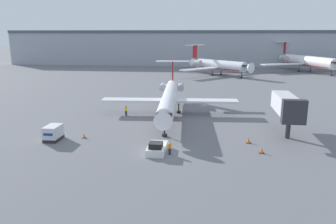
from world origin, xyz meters
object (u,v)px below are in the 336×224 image
(airplane_parked_far_left, at_px, (219,65))
(pushback_tug, at_px, (157,148))
(luggage_cart, at_px, (53,133))
(traffic_cone_left, at_px, (84,136))
(jet_bridge, at_px, (287,106))
(airplane_parked_far_right, at_px, (307,61))
(traffic_cone_right, at_px, (249,140))
(traffic_cone_mid, at_px, (262,150))
(worker_by_wing, at_px, (126,110))
(airplane_main, at_px, (169,98))
(worker_near_tug, at_px, (170,148))

(airplane_parked_far_left, bearing_deg, pushback_tug, -96.86)
(luggage_cart, distance_m, traffic_cone_left, 4.30)
(jet_bridge, bearing_deg, luggage_cart, -168.34)
(pushback_tug, distance_m, airplane_parked_far_right, 106.70)
(airplane_parked_far_right, bearing_deg, jet_bridge, -107.26)
(traffic_cone_left, bearing_deg, traffic_cone_right, 1.56)
(traffic_cone_mid, bearing_deg, worker_by_wing, 142.18)
(traffic_cone_left, xyz_separation_m, airplane_parked_far_right, (56.37, 92.16, 3.84))
(traffic_cone_mid, bearing_deg, jet_bridge, 61.58)
(traffic_cone_mid, xyz_separation_m, jet_bridge, (4.66, 8.61, 4.08))
(worker_by_wing, relative_size, traffic_cone_mid, 2.43)
(luggage_cart, distance_m, jet_bridge, 34.26)
(airplane_main, distance_m, worker_by_wing, 8.40)
(airplane_main, bearing_deg, airplane_parked_far_left, 80.12)
(luggage_cart, xyz_separation_m, traffic_cone_right, (27.53, 2.12, -0.67))
(airplane_main, relative_size, luggage_cart, 10.80)
(airplane_main, bearing_deg, traffic_cone_left, -123.77)
(luggage_cart, height_order, airplane_parked_far_left, airplane_parked_far_left)
(worker_near_tug, bearing_deg, pushback_tug, 162.46)
(traffic_cone_mid, bearing_deg, traffic_cone_left, 172.64)
(airplane_parked_far_right, relative_size, jet_bridge, 3.62)
(worker_near_tug, height_order, traffic_cone_right, worker_near_tug)
(luggage_cart, distance_m, traffic_cone_right, 27.62)
(pushback_tug, height_order, worker_by_wing, worker_by_wing)
(pushback_tug, bearing_deg, traffic_cone_left, 158.28)
(jet_bridge, bearing_deg, traffic_cone_mid, -118.42)
(traffic_cone_right, height_order, jet_bridge, jet_bridge)
(worker_by_wing, distance_m, traffic_cone_right, 24.65)
(pushback_tug, height_order, traffic_cone_mid, pushback_tug)
(airplane_parked_far_left, bearing_deg, airplane_main, -99.88)
(traffic_cone_left, relative_size, airplane_parked_far_right, 0.02)
(pushback_tug, xyz_separation_m, airplane_parked_far_left, (9.82, 81.68, 3.11))
(airplane_parked_far_left, bearing_deg, luggage_cart, -107.82)
(pushback_tug, xyz_separation_m, jet_bridge, (17.95, 9.98, 3.86))
(luggage_cart, height_order, airplane_parked_far_right, airplane_parked_far_right)
(worker_near_tug, height_order, airplane_parked_far_left, airplane_parked_far_left)
(worker_near_tug, xyz_separation_m, worker_by_wing, (-10.42, 18.99, 0.11))
(traffic_cone_mid, distance_m, airplane_parked_far_right, 100.53)
(traffic_cone_right, distance_m, airplane_parked_far_left, 76.57)
(worker_near_tug, bearing_deg, airplane_parked_far_left, 84.37)
(airplane_main, height_order, traffic_cone_left, airplane_main)
(traffic_cone_left, relative_size, traffic_cone_mid, 0.90)
(traffic_cone_left, distance_m, jet_bridge, 30.19)
(airplane_main, xyz_separation_m, luggage_cart, (-14.59, -17.37, -2.11))
(luggage_cart, bearing_deg, pushback_tug, -11.31)
(worker_near_tug, distance_m, traffic_cone_mid, 11.74)
(worker_by_wing, bearing_deg, traffic_cone_mid, -37.82)
(worker_by_wing, distance_m, jet_bridge, 28.18)
(traffic_cone_left, distance_m, airplane_parked_far_right, 108.10)
(airplane_main, bearing_deg, worker_by_wing, -165.63)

